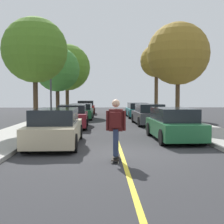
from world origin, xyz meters
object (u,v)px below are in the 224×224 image
object	(u,v)px
parked_car_left_farthest	(86,107)
parked_car_left_near	(73,117)
streetlamp	(51,74)
street_tree_right_near	(156,61)
parked_car_left_far	(81,111)
street_tree_right_nearest	(178,54)
street_tree_left_near	(57,69)
parked_car_right_far	(137,110)
parked_car_right_near	(149,115)
street_tree_left_far	(67,67)
parked_car_left_nearest	(56,127)
street_tree_left_nearest	(35,50)
parked_car_right_nearest	(173,124)
skateboard	(116,158)
skateboarder	(116,125)

from	to	relation	value
parked_car_left_farthest	parked_car_left_near	bearing A→B (deg)	-90.00
parked_car_left_farthest	streetlamp	bearing A→B (deg)	-98.98
street_tree_right_near	parked_car_left_far	bearing A→B (deg)	-165.90
parked_car_left_near	parked_car_left_far	world-z (taller)	parked_car_left_near
parked_car_left_farthest	street_tree_right_nearest	xyz separation A→B (m)	(6.58, -12.80, 3.87)
street_tree_left_near	streetlamp	size ratio (longest dim) A/B	0.96
parked_car_left_farthest	parked_car_right_far	size ratio (longest dim) A/B	0.87
parked_car_right_near	street_tree_left_far	world-z (taller)	street_tree_left_far
parked_car_right_far	street_tree_left_far	size ratio (longest dim) A/B	0.68
parked_car_left_near	street_tree_left_far	bearing A→B (deg)	98.53
parked_car_left_nearest	street_tree_left_nearest	size ratio (longest dim) A/B	0.77
parked_car_left_near	street_tree_left_nearest	distance (m)	4.55
parked_car_left_nearest	parked_car_right_nearest	bearing A→B (deg)	13.81
parked_car_left_farthest	street_tree_left_nearest	distance (m)	16.38
parked_car_left_near	parked_car_right_far	size ratio (longest dim) A/B	0.89
parked_car_left_near	street_tree_right_nearest	size ratio (longest dim) A/B	0.64
streetlamp	skateboard	size ratio (longest dim) A/B	6.77
parked_car_left_far	parked_car_left_near	bearing A→B (deg)	-90.01
street_tree_left_near	skateboard	xyz separation A→B (m)	(3.91, -14.32, -3.88)
parked_car_right_far	street_tree_left_near	distance (m)	8.06
parked_car_right_near	parked_car_right_far	world-z (taller)	parked_car_right_near
streetlamp	parked_car_left_nearest	bearing A→B (deg)	-78.87
parked_car_right_far	skateboard	world-z (taller)	parked_car_right_far
parked_car_left_farthest	skateboard	world-z (taller)	parked_car_left_farthest
parked_car_left_near	streetlamp	size ratio (longest dim) A/B	0.71
street_tree_left_nearest	streetlamp	xyz separation A→B (m)	(-0.06, 4.82, -0.82)
parked_car_right_nearest	streetlamp	bearing A→B (deg)	130.80
street_tree_left_nearest	skateboarder	world-z (taller)	street_tree_left_nearest
parked_car_left_near	parked_car_left_nearest	bearing A→B (deg)	-89.99
parked_car_left_far	street_tree_right_nearest	size ratio (longest dim) A/B	0.68
street_tree_left_nearest	street_tree_left_far	size ratio (longest dim) A/B	0.85
streetlamp	parked_car_left_near	bearing A→B (deg)	-56.16
parked_car_left_near	parked_car_left_far	bearing A→B (deg)	89.99
parked_car_right_near	skateboard	distance (m)	11.27
parked_car_left_near	street_tree_right_near	size ratio (longest dim) A/B	0.65
parked_car_left_far	parked_car_right_near	world-z (taller)	parked_car_right_near
parked_car_left_farthest	parked_car_right_nearest	xyz separation A→B (m)	(4.89, -18.77, -0.02)
parked_car_right_far	street_tree_left_near	bearing A→B (deg)	-153.55
parked_car_left_farthest	street_tree_left_near	size ratio (longest dim) A/B	0.73
street_tree_left_nearest	street_tree_left_far	world-z (taller)	street_tree_left_far
parked_car_left_far	street_tree_left_near	bearing A→B (deg)	-137.28
parked_car_right_nearest	street_tree_left_near	xyz separation A→B (m)	(-6.58, 10.28, 3.28)
parked_car_right_nearest	street_tree_left_far	size ratio (longest dim) A/B	0.62
parked_car_right_near	parked_car_right_far	xyz separation A→B (m)	(-0.00, 6.67, -0.01)
parked_car_right_near	parked_car_left_near	bearing A→B (deg)	-159.71
parked_car_right_far	street_tree_right_nearest	distance (m)	8.71
street_tree_left_near	street_tree_left_far	size ratio (longest dim) A/B	0.81
parked_car_left_far	parked_car_right_far	distance (m)	5.18
street_tree_right_nearest	parked_car_left_far	bearing A→B (deg)	138.23
parked_car_left_farthest	skateboarder	xyz separation A→B (m)	(2.21, -22.84, 0.36)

